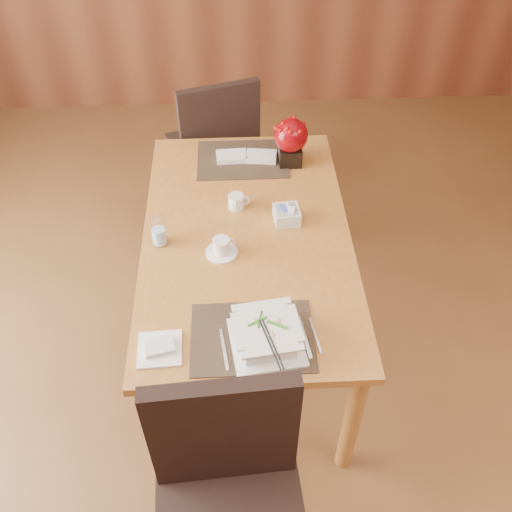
{
  "coord_description": "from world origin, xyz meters",
  "views": [
    {
      "loc": [
        -0.05,
        -1.2,
        2.44
      ],
      "look_at": [
        0.03,
        0.35,
        0.87
      ],
      "focal_mm": 40.0,
      "sensor_mm": 36.0,
      "label": 1
    }
  ],
  "objects_px": {
    "coffee_cup": "(221,247)",
    "water_glass": "(158,230)",
    "berry_decor": "(291,139)",
    "bread_plate": "(160,349)",
    "near_chair": "(229,499)",
    "dining_table": "(247,251)",
    "soup_setting": "(267,335)",
    "far_chair": "(215,145)",
    "sugar_caddy": "(287,215)",
    "creamer_jug": "(236,201)"
  },
  "relations": [
    {
      "from": "dining_table",
      "to": "soup_setting",
      "type": "xyz_separation_m",
      "value": [
        0.05,
        -0.58,
        0.15
      ]
    },
    {
      "from": "soup_setting",
      "to": "sugar_caddy",
      "type": "xyz_separation_m",
      "value": [
        0.13,
        0.66,
        -0.02
      ]
    },
    {
      "from": "creamer_jug",
      "to": "sugar_caddy",
      "type": "bearing_deg",
      "value": -24.61
    },
    {
      "from": "sugar_caddy",
      "to": "bread_plate",
      "type": "relative_size",
      "value": 0.69
    },
    {
      "from": "dining_table",
      "to": "creamer_jug",
      "type": "bearing_deg",
      "value": 102.29
    },
    {
      "from": "coffee_cup",
      "to": "water_glass",
      "type": "xyz_separation_m",
      "value": [
        -0.26,
        0.07,
        0.04
      ]
    },
    {
      "from": "berry_decor",
      "to": "bread_plate",
      "type": "height_order",
      "value": "berry_decor"
    },
    {
      "from": "coffee_cup",
      "to": "sugar_caddy",
      "type": "distance_m",
      "value": 0.35
    },
    {
      "from": "dining_table",
      "to": "soup_setting",
      "type": "height_order",
      "value": "soup_setting"
    },
    {
      "from": "soup_setting",
      "to": "near_chair",
      "type": "relative_size",
      "value": 0.27
    },
    {
      "from": "far_chair",
      "to": "bread_plate",
      "type": "bearing_deg",
      "value": 66.44
    },
    {
      "from": "coffee_cup",
      "to": "creamer_jug",
      "type": "bearing_deg",
      "value": 76.95
    },
    {
      "from": "far_chair",
      "to": "sugar_caddy",
      "type": "bearing_deg",
      "value": 93.62
    },
    {
      "from": "creamer_jug",
      "to": "berry_decor",
      "type": "bearing_deg",
      "value": 50.87
    },
    {
      "from": "soup_setting",
      "to": "berry_decor",
      "type": "bearing_deg",
      "value": 72.89
    },
    {
      "from": "creamer_jug",
      "to": "near_chair",
      "type": "xyz_separation_m",
      "value": [
        -0.06,
        -1.26,
        -0.19
      ]
    },
    {
      "from": "dining_table",
      "to": "sugar_caddy",
      "type": "relative_size",
      "value": 13.73
    },
    {
      "from": "soup_setting",
      "to": "water_glass",
      "type": "xyz_separation_m",
      "value": [
        -0.42,
        0.55,
        0.02
      ]
    },
    {
      "from": "far_chair",
      "to": "creamer_jug",
      "type": "bearing_deg",
      "value": 81.06
    },
    {
      "from": "coffee_cup",
      "to": "far_chair",
      "type": "xyz_separation_m",
      "value": [
        -0.04,
        1.07,
        -0.22
      ]
    },
    {
      "from": "dining_table",
      "to": "bread_plate",
      "type": "relative_size",
      "value": 9.53
    },
    {
      "from": "soup_setting",
      "to": "water_glass",
      "type": "bearing_deg",
      "value": 119.88
    },
    {
      "from": "near_chair",
      "to": "dining_table",
      "type": "bearing_deg",
      "value": 81.0
    },
    {
      "from": "bread_plate",
      "to": "creamer_jug",
      "type": "bearing_deg",
      "value": 69.34
    },
    {
      "from": "bread_plate",
      "to": "near_chair",
      "type": "bearing_deg",
      "value": -63.86
    },
    {
      "from": "creamer_jug",
      "to": "near_chair",
      "type": "bearing_deg",
      "value": -91.67
    },
    {
      "from": "creamer_jug",
      "to": "sugar_caddy",
      "type": "height_order",
      "value": "same"
    },
    {
      "from": "bread_plate",
      "to": "berry_decor",
      "type": "bearing_deg",
      "value": 62.79
    },
    {
      "from": "dining_table",
      "to": "coffee_cup",
      "type": "bearing_deg",
      "value": -135.68
    },
    {
      "from": "berry_decor",
      "to": "near_chair",
      "type": "distance_m",
      "value": 1.64
    },
    {
      "from": "dining_table",
      "to": "soup_setting",
      "type": "bearing_deg",
      "value": -85.12
    },
    {
      "from": "creamer_jug",
      "to": "berry_decor",
      "type": "relative_size",
      "value": 0.38
    },
    {
      "from": "berry_decor",
      "to": "bread_plate",
      "type": "bearing_deg",
      "value": -117.21
    },
    {
      "from": "soup_setting",
      "to": "creamer_jug",
      "type": "distance_m",
      "value": 0.78
    },
    {
      "from": "dining_table",
      "to": "far_chair",
      "type": "xyz_separation_m",
      "value": [
        -0.15,
        0.97,
        -0.09
      ]
    },
    {
      "from": "creamer_jug",
      "to": "dining_table",
      "type": "bearing_deg",
      "value": -76.76
    },
    {
      "from": "dining_table",
      "to": "water_glass",
      "type": "xyz_separation_m",
      "value": [
        -0.37,
        -0.03,
        0.17
      ]
    },
    {
      "from": "near_chair",
      "to": "far_chair",
      "type": "bearing_deg",
      "value": 87.62
    },
    {
      "from": "water_glass",
      "to": "berry_decor",
      "type": "distance_m",
      "value": 0.82
    },
    {
      "from": "soup_setting",
      "to": "far_chair",
      "type": "distance_m",
      "value": 1.58
    },
    {
      "from": "coffee_cup",
      "to": "water_glass",
      "type": "distance_m",
      "value": 0.27
    },
    {
      "from": "dining_table",
      "to": "berry_decor",
      "type": "relative_size",
      "value": 6.19
    },
    {
      "from": "sugar_caddy",
      "to": "bread_plate",
      "type": "xyz_separation_m",
      "value": [
        -0.51,
        -0.67,
        -0.03
      ]
    },
    {
      "from": "coffee_cup",
      "to": "far_chair",
      "type": "relative_size",
      "value": 0.14
    },
    {
      "from": "berry_decor",
      "to": "far_chair",
      "type": "distance_m",
      "value": 0.67
    },
    {
      "from": "creamer_jug",
      "to": "coffee_cup",
      "type": "bearing_deg",
      "value": -102.1
    },
    {
      "from": "far_chair",
      "to": "water_glass",
      "type": "bearing_deg",
      "value": 60.72
    },
    {
      "from": "sugar_caddy",
      "to": "far_chair",
      "type": "xyz_separation_m",
      "value": [
        -0.33,
        0.88,
        -0.22
      ]
    },
    {
      "from": "coffee_cup",
      "to": "water_glass",
      "type": "bearing_deg",
      "value": 164.49
    },
    {
      "from": "coffee_cup",
      "to": "sugar_caddy",
      "type": "height_order",
      "value": "coffee_cup"
    }
  ]
}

